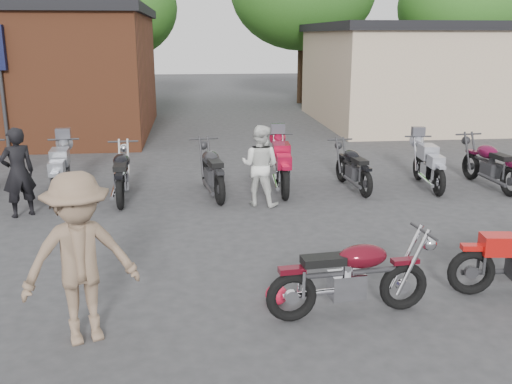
{
  "coord_description": "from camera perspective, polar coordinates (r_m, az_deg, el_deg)",
  "views": [
    {
      "loc": [
        -1.48,
        -6.71,
        3.32
      ],
      "look_at": [
        -0.51,
        2.02,
        0.9
      ],
      "focal_mm": 40.0,
      "sensor_mm": 36.0,
      "label": 1
    }
  ],
  "objects": [
    {
      "name": "row_bike_7",
      "position": [
        13.81,
        22.34,
        2.86
      ],
      "size": [
        0.88,
        2.12,
        1.19
      ],
      "primitive_type": null,
      "rotation": [
        0.0,
        0.0,
        1.67
      ],
      "color": "#540A29",
      "rests_on": "ground"
    },
    {
      "name": "row_bike_6",
      "position": [
        13.34,
        16.88,
        2.83
      ],
      "size": [
        0.81,
        2.02,
        1.14
      ],
      "primitive_type": null,
      "rotation": [
        0.0,
        0.0,
        1.49
      ],
      "color": "#999BA7",
      "rests_on": "ground"
    },
    {
      "name": "person_tan",
      "position": [
        6.53,
        -17.19,
        -6.42
      ],
      "size": [
        1.43,
        1.1,
        1.95
      ],
      "primitive_type": "imported",
      "rotation": [
        0.0,
        0.0,
        0.34
      ],
      "color": "#79604B",
      "rests_on": "ground"
    },
    {
      "name": "tree_1",
      "position": [
        28.93,
        -13.9,
        15.73
      ],
      "size": [
        5.92,
        5.92,
        7.4
      ],
      "primitive_type": null,
      "color": "#295A18",
      "rests_on": "ground"
    },
    {
      "name": "tree_2",
      "position": [
        29.25,
        4.64,
        17.48
      ],
      "size": [
        7.04,
        7.04,
        8.8
      ],
      "primitive_type": null,
      "color": "#295A18",
      "rests_on": "ground"
    },
    {
      "name": "helmet",
      "position": [
        7.38,
        2.05,
        -10.21
      ],
      "size": [
        0.31,
        0.31,
        0.26
      ],
      "primitive_type": "ellipsoid",
      "rotation": [
        0.0,
        0.0,
        0.09
      ],
      "color": "red",
      "rests_on": "ground"
    },
    {
      "name": "ground",
      "position": [
        7.64,
        5.56,
        -10.47
      ],
      "size": [
        90.0,
        90.0,
        0.0
      ],
      "primitive_type": "plane",
      "color": "#303032"
    },
    {
      "name": "row_bike_2",
      "position": [
        12.18,
        -13.28,
        2.05
      ],
      "size": [
        0.78,
        2.08,
        1.19
      ],
      "primitive_type": null,
      "rotation": [
        0.0,
        0.0,
        1.62
      ],
      "color": "black",
      "rests_on": "ground"
    },
    {
      "name": "person_light",
      "position": [
        11.37,
        0.41,
        2.66
      ],
      "size": [
        0.98,
        0.9,
        1.63
      ],
      "primitive_type": "imported",
      "rotation": [
        0.0,
        0.0,
        2.68
      ],
      "color": "silver",
      "rests_on": "ground"
    },
    {
      "name": "person_dark",
      "position": [
        11.52,
        -22.7,
        1.81
      ],
      "size": [
        0.74,
        0.68,
        1.7
      ],
      "primitive_type": "imported",
      "rotation": [
        0.0,
        0.0,
        3.72
      ],
      "color": "black",
      "rests_on": "ground"
    },
    {
      "name": "row_bike_1",
      "position": [
        12.66,
        -18.99,
        2.17
      ],
      "size": [
        0.88,
        2.15,
        1.22
      ],
      "primitive_type": null,
      "rotation": [
        0.0,
        0.0,
        1.66
      ],
      "color": "gray",
      "rests_on": "ground"
    },
    {
      "name": "tree_3",
      "position": [
        31.73,
        19.49,
        15.43
      ],
      "size": [
        6.08,
        6.08,
        7.6
      ],
      "primitive_type": null,
      "color": "#295A18",
      "rests_on": "ground"
    },
    {
      "name": "stucco_building",
      "position": [
        23.95,
        18.61,
        10.86
      ],
      "size": [
        10.0,
        8.0,
        3.5
      ],
      "primitive_type": "cube",
      "color": "tan",
      "rests_on": "ground"
    },
    {
      "name": "vintage_motorcycle",
      "position": [
        7.03,
        9.65,
        -7.82
      ],
      "size": [
        2.04,
        0.85,
        1.15
      ],
      "primitive_type": null,
      "rotation": [
        0.0,
        0.0,
        0.1
      ],
      "color": "#4F0914",
      "rests_on": "ground"
    },
    {
      "name": "row_bike_3",
      "position": [
        12.18,
        -4.43,
        2.45
      ],
      "size": [
        0.99,
        2.15,
        1.2
      ],
      "primitive_type": null,
      "rotation": [
        0.0,
        0.0,
        1.72
      ],
      "color": "#242426",
      "rests_on": "ground"
    },
    {
      "name": "row_bike_4",
      "position": [
        12.53,
        2.58,
        2.93
      ],
      "size": [
        0.83,
        2.17,
        1.24
      ],
      "primitive_type": null,
      "rotation": [
        0.0,
        0.0,
        1.51
      ],
      "color": "#A20D2D",
      "rests_on": "ground"
    },
    {
      "name": "row_bike_5",
      "position": [
        12.82,
        9.68,
        2.68
      ],
      "size": [
        0.83,
        1.95,
        1.1
      ],
      "primitive_type": null,
      "rotation": [
        0.0,
        0.0,
        1.68
      ],
      "color": "black",
      "rests_on": "ground"
    }
  ]
}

